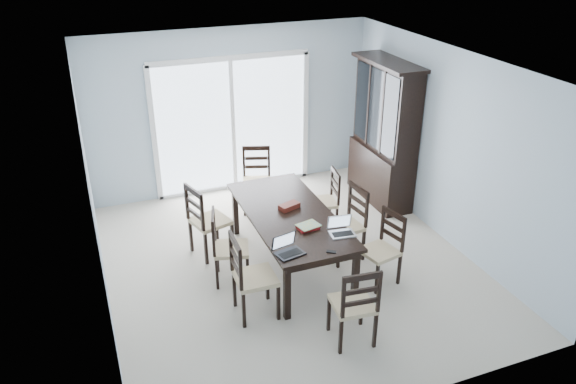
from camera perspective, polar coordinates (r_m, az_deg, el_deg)
name	(u,v)px	position (r m, az deg, el deg)	size (l,w,h in m)	color
floor	(290,264)	(7.33, 0.16, -7.31)	(5.00, 5.00, 0.00)	beige
ceiling	(290,64)	(6.28, 0.18, 12.85)	(5.00, 5.00, 0.00)	white
back_wall	(232,111)	(8.92, -5.74, 8.17)	(4.50, 0.02, 2.60)	#ABBFCC
wall_left	(93,204)	(6.32, -19.20, -1.17)	(0.02, 5.00, 2.60)	#ABBFCC
wall_right	(448,147)	(7.74, 15.92, 4.39)	(0.02, 5.00, 2.60)	#ABBFCC
balcony	(220,166)	(10.31, -6.94, 2.62)	(4.50, 2.00, 0.10)	gray
railing	(205,118)	(11.00, -8.46, 7.43)	(4.50, 0.06, 1.10)	#99999E
dining_table	(290,219)	(6.98, 0.16, -2.71)	(1.00, 2.20, 0.75)	black
china_hutch	(384,135)	(8.66, 9.72, 5.76)	(0.50, 1.38, 2.20)	black
sliding_door	(233,125)	(8.97, -5.64, 6.83)	(2.52, 0.05, 2.18)	silver
chair_left_near	(246,269)	(6.16, -4.26, -7.78)	(0.46, 0.45, 1.17)	black
chair_left_mid	(223,240)	(6.78, -6.60, -4.85)	(0.51, 0.50, 1.08)	black
chair_left_far	(203,214)	(7.28, -8.64, -2.21)	(0.56, 0.55, 1.17)	black
chair_right_near	(386,240)	(6.85, 9.90, -4.86)	(0.49, 0.48, 1.06)	black
chair_right_mid	(350,215)	(7.26, 6.36, -2.34)	(0.49, 0.47, 1.13)	black
chair_right_far	(328,194)	(7.90, 4.10, -0.19)	(0.45, 0.44, 1.02)	black
chair_end_near	(357,299)	(5.80, 6.99, -10.73)	(0.46, 0.47, 1.11)	black
chair_end_far	(257,172)	(8.46, -3.21, 2.06)	(0.53, 0.54, 1.12)	black
laptop_dark	(290,250)	(6.11, 0.20, -5.94)	(0.34, 0.27, 0.21)	black
laptop_silver	(342,231)	(6.50, 5.55, -3.95)	(0.31, 0.24, 0.20)	silver
book_stack	(308,227)	(6.61, 2.03, -3.53)	(0.29, 0.25, 0.04)	maroon
cell_phone	(331,252)	(6.19, 4.43, -6.07)	(0.11, 0.05, 0.01)	black
game_box	(289,206)	(7.04, 0.12, -1.45)	(0.26, 0.13, 0.07)	#521510
hot_tub	(177,143)	(9.92, -11.24, 4.88)	(2.14, 1.95, 1.03)	maroon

